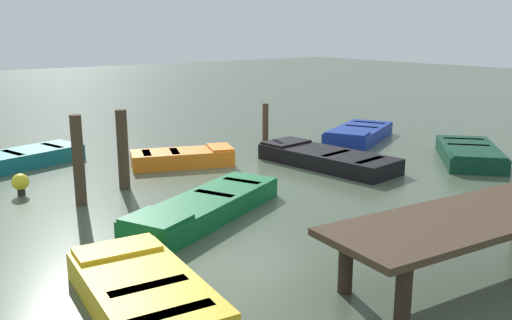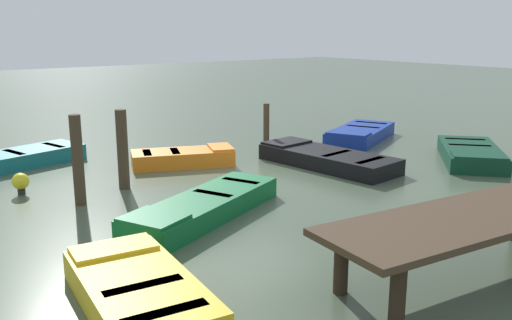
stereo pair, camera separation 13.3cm
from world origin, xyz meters
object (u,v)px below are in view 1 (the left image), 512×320
Objects in this scene: rowboat_dark_green at (470,153)px; mooring_piling_near_right at (78,161)px; rowboat_orange at (183,157)px; rowboat_blue at (359,133)px; rowboat_yellow at (143,292)px; mooring_piling_far_right at (123,150)px; mooring_piling_center at (265,127)px; dock_segment at (474,222)px; rowboat_teal at (0,162)px; marker_buoy at (20,182)px; rowboat_black at (326,158)px; rowboat_green at (205,207)px.

mooring_piling_near_right reaches higher than rowboat_dark_green.
rowboat_orange and rowboat_blue have the same top height.
rowboat_yellow is 5.69m from mooring_piling_far_right.
rowboat_blue is at bearing 170.57° from mooring_piling_center.
rowboat_orange and rowboat_dark_green have the same top height.
rowboat_blue is at bearing -122.16° from dock_segment.
mooring_piling_far_right reaches higher than rowboat_yellow.
rowboat_orange is 0.96× the size of rowboat_yellow.
rowboat_teal is at bearing 170.63° from rowboat_orange.
dock_segment reaches higher than marker_buoy.
mooring_piling_far_right reaches higher than dock_segment.
mooring_piling_near_right is (3.34, 1.65, 0.71)m from rowboat_orange.
marker_buoy is at bearing -23.98° from mooring_piling_far_right.
rowboat_orange is 4.59m from rowboat_teal.
mooring_piling_near_right is (6.27, -0.66, 0.71)m from rowboat_black.
mooring_piling_near_right is (6.17, 1.77, 0.23)m from mooring_piling_center.
dock_segment is at bearing 106.13° from mooring_piling_far_right.
rowboat_black is at bearing 174.55° from rowboat_green.
rowboat_dark_green is 11.29m from marker_buoy.
mooring_piling_center reaches higher than rowboat_green.
mooring_piling_near_right is at bearing 77.17° from rowboat_black.
rowboat_black and rowboat_orange have the same top height.
dock_segment is at bearing -108.75° from rowboat_yellow.
rowboat_black is 6.35m from mooring_piling_near_right.
rowboat_green is 1.12× the size of rowboat_blue.
rowboat_dark_green is at bearing 158.99° from marker_buoy.
rowboat_blue is at bearing -67.05° from rowboat_black.
dock_segment reaches higher than rowboat_yellow.
dock_segment is 2.64× the size of mooring_piling_near_right.
mooring_piling_center reaches higher than rowboat_dark_green.
mooring_piling_far_right is at bearing -21.22° from rowboat_blue.
dock_segment reaches higher than rowboat_dark_green.
dock_segment is 4.71m from rowboat_yellow.
mooring_piling_near_right reaches higher than rowboat_yellow.
rowboat_orange is at bearing -137.94° from rowboat_green.
rowboat_orange is at bearing -153.61° from mooring_piling_near_right.
mooring_piling_center is (3.38, -0.56, 0.48)m from rowboat_blue.
mooring_piling_far_right is 3.72× the size of marker_buoy.
rowboat_teal is (2.19, -6.21, -0.00)m from rowboat_green.
mooring_piling_far_right reaches higher than rowboat_orange.
mooring_piling_far_right is at bearing 69.66° from rowboat_black.
rowboat_black is at bearing 173.97° from mooring_piling_near_right.
rowboat_orange is at bearing 134.57° from rowboat_teal.
rowboat_black is 1.18× the size of rowboat_dark_green.
mooring_piling_center is (-6.77, 2.24, 0.48)m from rowboat_teal.
mooring_piling_far_right is at bearing -61.53° from rowboat_dark_green.
marker_buoy reaches higher than rowboat_dark_green.
rowboat_black is at bearing 92.40° from mooring_piling_center.
rowboat_black is (-4.68, -1.54, 0.00)m from rowboat_green.
rowboat_black is 0.91× the size of rowboat_teal.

